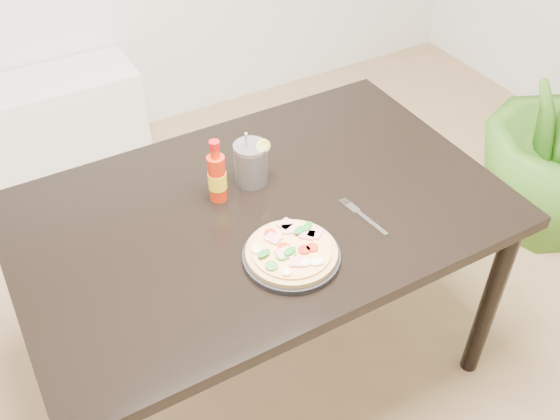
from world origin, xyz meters
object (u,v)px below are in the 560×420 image
plate (291,256)px  cola_cup (251,164)px  hot_sauce_bottle (217,177)px  fork (362,215)px  pizza (292,251)px  dining_table (260,228)px

plate → cola_cup: 0.35m
plate → hot_sauce_bottle: hot_sauce_bottle is taller
cola_cup → fork: cola_cup is taller
fork → hot_sauce_bottle: bearing=132.2°
plate → pizza: size_ratio=1.07×
plate → cola_cup: size_ratio=1.37×
pizza → hot_sauce_bottle: hot_sauce_bottle is taller
fork → plate: bearing=-177.5°
pizza → fork: 0.26m
hot_sauce_bottle → fork: 0.43m
dining_table → plate: 0.24m
dining_table → plate: plate is taller
pizza → cola_cup: cola_cup is taller
pizza → fork: size_ratio=1.29×
pizza → fork: bearing=10.0°
dining_table → plate: bearing=-96.3°
dining_table → plate: (-0.02, -0.22, 0.09)m
plate → hot_sauce_bottle: 0.33m
pizza → cola_cup: bearing=80.0°
plate → cola_cup: cola_cup is taller
plate → cola_cup: (0.06, 0.34, 0.05)m
dining_table → hot_sauce_bottle: bearing=132.6°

